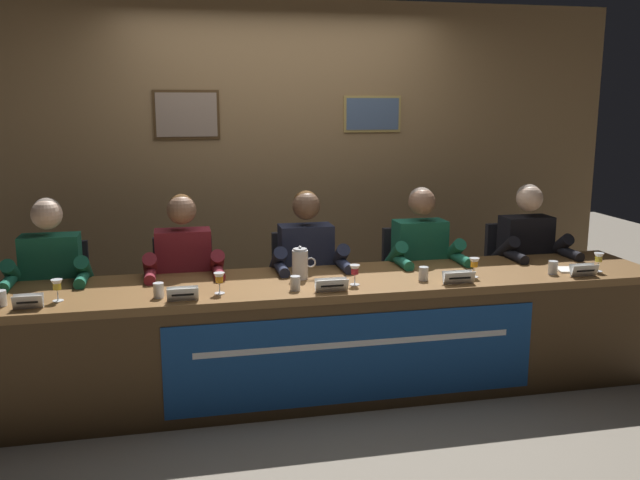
{
  "coord_description": "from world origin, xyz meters",
  "views": [
    {
      "loc": [
        -0.88,
        -4.03,
        1.82
      ],
      "look_at": [
        0.0,
        0.0,
        0.98
      ],
      "focal_mm": 38.42,
      "sensor_mm": 36.0,
      "label": 1
    }
  ],
  "objects_px": {
    "panelist_far_left": "(50,281)",
    "water_pitcher_central": "(300,264)",
    "chair_far_right": "(515,286)",
    "chair_far_left": "(58,314)",
    "nameplate_far_left": "(28,302)",
    "juice_glass_center": "(355,271)",
    "juice_glass_left": "(219,279)",
    "document_stack_far_right": "(573,270)",
    "conference_table": "(325,319)",
    "water_cup_right": "(423,274)",
    "nameplate_center": "(332,285)",
    "nameplate_left": "(183,294)",
    "water_cup_left": "(159,291)",
    "water_cup_center": "(295,284)",
    "water_cup_far_left": "(1,299)",
    "chair_left": "(185,306)",
    "panelist_center": "(308,268)",
    "nameplate_far_right": "(584,270)",
    "juice_glass_right": "(474,264)",
    "juice_glass_far_right": "(599,259)",
    "panelist_right": "(423,262)",
    "juice_glass_far_left": "(57,286)",
    "chair_center": "(303,299)",
    "panelist_far_right": "(530,256)",
    "panelist_left": "(184,274)",
    "nameplate_right": "(459,277)",
    "chair_right": "(413,292)",
    "water_cup_far_right": "(553,268)"
  },
  "relations": [
    {
      "from": "panelist_far_left",
      "to": "water_cup_center",
      "type": "relative_size",
      "value": 14.48
    },
    {
      "from": "juice_glass_far_right",
      "to": "document_stack_far_right",
      "type": "distance_m",
      "value": 0.17
    },
    {
      "from": "juice_glass_right",
      "to": "document_stack_far_right",
      "type": "distance_m",
      "value": 0.72
    },
    {
      "from": "juice_glass_center",
      "to": "chair_right",
      "type": "relative_size",
      "value": 0.14
    },
    {
      "from": "nameplate_center",
      "to": "document_stack_far_right",
      "type": "bearing_deg",
      "value": 5.18
    },
    {
      "from": "water_cup_left",
      "to": "water_cup_center",
      "type": "distance_m",
      "value": 0.78
    },
    {
      "from": "nameplate_left",
      "to": "water_cup_left",
      "type": "distance_m",
      "value": 0.16
    },
    {
      "from": "chair_left",
      "to": "water_cup_left",
      "type": "xyz_separation_m",
      "value": [
        -0.15,
        -0.76,
        0.33
      ]
    },
    {
      "from": "nameplate_right",
      "to": "water_pitcher_central",
      "type": "xyz_separation_m",
      "value": [
        -0.92,
        0.33,
        0.05
      ]
    },
    {
      "from": "juice_glass_left",
      "to": "document_stack_far_right",
      "type": "height_order",
      "value": "juice_glass_left"
    },
    {
      "from": "chair_far_right",
      "to": "document_stack_far_right",
      "type": "distance_m",
      "value": 0.77
    },
    {
      "from": "chair_center",
      "to": "nameplate_right",
      "type": "height_order",
      "value": "chair_center"
    },
    {
      "from": "water_cup_far_right",
      "to": "document_stack_far_right",
      "type": "xyz_separation_m",
      "value": [
        0.18,
        0.05,
        -0.03
      ]
    },
    {
      "from": "nameplate_far_left",
      "to": "chair_right",
      "type": "height_order",
      "value": "chair_right"
    },
    {
      "from": "water_cup_far_left",
      "to": "water_cup_center",
      "type": "bearing_deg",
      "value": -1.3
    },
    {
      "from": "water_pitcher_central",
      "to": "chair_far_left",
      "type": "bearing_deg",
      "value": 161.14
    },
    {
      "from": "juice_glass_left",
      "to": "chair_center",
      "type": "height_order",
      "value": "chair_center"
    },
    {
      "from": "chair_far_left",
      "to": "panelist_center",
      "type": "xyz_separation_m",
      "value": [
        1.65,
        -0.2,
        0.28
      ]
    },
    {
      "from": "juice_glass_far_left",
      "to": "panelist_left",
      "type": "xyz_separation_m",
      "value": [
        0.7,
        0.52,
        -0.1
      ]
    },
    {
      "from": "juice_glass_center",
      "to": "nameplate_far_right",
      "type": "bearing_deg",
      "value": -4.32
    },
    {
      "from": "document_stack_far_right",
      "to": "chair_far_left",
      "type": "bearing_deg",
      "value": 167.92
    },
    {
      "from": "juice_glass_far_left",
      "to": "chair_center",
      "type": "bearing_deg",
      "value": 25.21
    },
    {
      "from": "chair_far_left",
      "to": "water_cup_far_left",
      "type": "distance_m",
      "value": 0.83
    },
    {
      "from": "panelist_far_left",
      "to": "water_cup_left",
      "type": "relative_size",
      "value": 14.48
    },
    {
      "from": "chair_far_right",
      "to": "chair_far_left",
      "type": "bearing_deg",
      "value": 180.0
    },
    {
      "from": "panelist_right",
      "to": "water_pitcher_central",
      "type": "bearing_deg",
      "value": -161.01
    },
    {
      "from": "chair_left",
      "to": "juice_glass_far_right",
      "type": "bearing_deg",
      "value": -16.16
    },
    {
      "from": "nameplate_center",
      "to": "chair_far_right",
      "type": "height_order",
      "value": "chair_far_right"
    },
    {
      "from": "panelist_left",
      "to": "nameplate_far_right",
      "type": "bearing_deg",
      "value": -14.81
    },
    {
      "from": "nameplate_far_left",
      "to": "juice_glass_center",
      "type": "height_order",
      "value": "juice_glass_center"
    },
    {
      "from": "nameplate_left",
      "to": "panelist_center",
      "type": "height_order",
      "value": "panelist_center"
    },
    {
      "from": "conference_table",
      "to": "juice_glass_right",
      "type": "height_order",
      "value": "juice_glass_right"
    },
    {
      "from": "conference_table",
      "to": "water_cup_right",
      "type": "distance_m",
      "value": 0.67
    },
    {
      "from": "chair_far_right",
      "to": "juice_glass_far_right",
      "type": "relative_size",
      "value": 7.29
    },
    {
      "from": "chair_far_left",
      "to": "nameplate_left",
      "type": "bearing_deg",
      "value": -47.18
    },
    {
      "from": "water_cup_left",
      "to": "juice_glass_center",
      "type": "bearing_deg",
      "value": 1.13
    },
    {
      "from": "water_cup_far_left",
      "to": "chair_left",
      "type": "height_order",
      "value": "chair_left"
    },
    {
      "from": "water_cup_far_left",
      "to": "nameplate_center",
      "type": "height_order",
      "value": "water_cup_far_left"
    },
    {
      "from": "juice_glass_center",
      "to": "nameplate_right",
      "type": "relative_size",
      "value": 0.63
    },
    {
      "from": "nameplate_center",
      "to": "chair_center",
      "type": "bearing_deg",
      "value": 90.35
    },
    {
      "from": "water_cup_left",
      "to": "nameplate_far_right",
      "type": "bearing_deg",
      "value": -1.93
    },
    {
      "from": "panelist_far_right",
      "to": "panelist_left",
      "type": "bearing_deg",
      "value": 180.0
    },
    {
      "from": "panelist_far_left",
      "to": "water_pitcher_central",
      "type": "xyz_separation_m",
      "value": [
        1.53,
        -0.32,
        0.11
      ]
    },
    {
      "from": "juice_glass_center",
      "to": "panelist_far_right",
      "type": "height_order",
      "value": "panelist_far_right"
    },
    {
      "from": "water_cup_center",
      "to": "chair_far_right",
      "type": "distance_m",
      "value": 2.03
    },
    {
      "from": "water_cup_far_left",
      "to": "chair_far_right",
      "type": "bearing_deg",
      "value": 12.15
    },
    {
      "from": "nameplate_center",
      "to": "water_cup_center",
      "type": "relative_size",
      "value": 2.26
    },
    {
      "from": "nameplate_center",
      "to": "chair_far_right",
      "type": "bearing_deg",
      "value": 27.66
    },
    {
      "from": "panelist_left",
      "to": "document_stack_far_right",
      "type": "relative_size",
      "value": 5.14
    },
    {
      "from": "panelist_center",
      "to": "chair_far_right",
      "type": "xyz_separation_m",
      "value": [
        1.65,
        0.2,
        -0.28
      ]
    }
  ]
}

